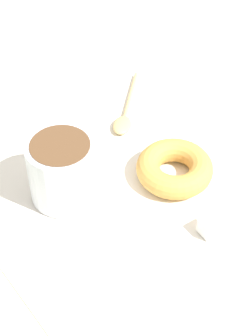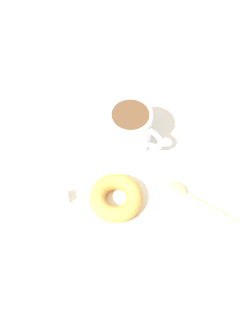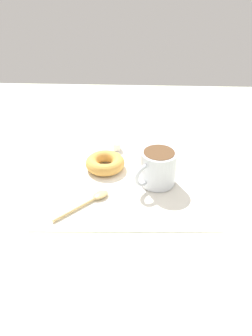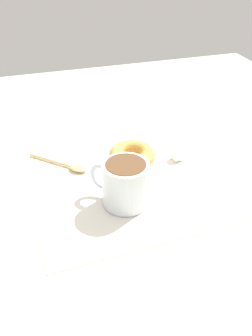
# 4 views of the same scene
# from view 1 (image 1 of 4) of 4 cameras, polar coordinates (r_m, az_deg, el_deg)

# --- Properties ---
(ground_plane) EXTENTS (1.20, 1.20, 0.02)m
(ground_plane) POSITION_cam_1_polar(r_m,az_deg,el_deg) (0.68, 2.79, -1.82)
(ground_plane) COLOR beige
(napkin) EXTENTS (0.37, 0.37, 0.00)m
(napkin) POSITION_cam_1_polar(r_m,az_deg,el_deg) (0.67, 0.00, -1.29)
(napkin) COLOR white
(napkin) RESTS_ON ground_plane
(coffee_cup) EXTENTS (0.09, 0.09, 0.08)m
(coffee_cup) POSITION_cam_1_polar(r_m,az_deg,el_deg) (0.63, -6.42, 0.00)
(coffee_cup) COLOR silver
(coffee_cup) RESTS_ON napkin
(donut) EXTENTS (0.09, 0.09, 0.03)m
(donut) POSITION_cam_1_polar(r_m,az_deg,el_deg) (0.67, 4.95, -0.02)
(donut) COLOR gold
(donut) RESTS_ON napkin
(spoon) EXTENTS (0.10, 0.11, 0.01)m
(spoon) POSITION_cam_1_polar(r_m,az_deg,el_deg) (0.75, -0.13, 5.28)
(spoon) COLOR #D8B772
(spoon) RESTS_ON napkin
(sugar_cube) EXTENTS (0.02, 0.02, 0.02)m
(sugar_cube) POSITION_cam_1_polar(r_m,az_deg,el_deg) (0.62, 8.37, -5.95)
(sugar_cube) COLOR white
(sugar_cube) RESTS_ON napkin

